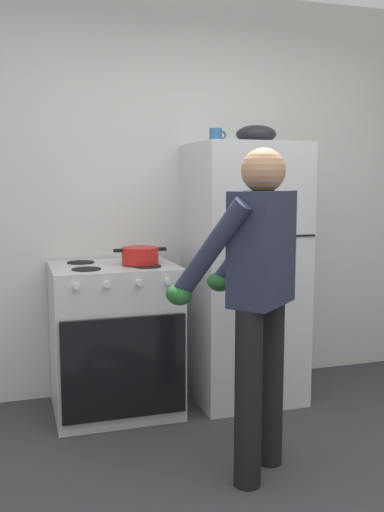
# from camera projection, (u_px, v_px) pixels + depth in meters

# --- Properties ---
(kitchen_wall_back) EXTENTS (6.00, 0.10, 2.70)m
(kitchen_wall_back) POSITION_uv_depth(u_px,v_px,m) (168.00, 194.00, 3.99)
(kitchen_wall_back) COLOR silver
(kitchen_wall_back) RESTS_ON ground
(refrigerator) EXTENTS (0.68, 0.72, 1.68)m
(refrigerator) POSITION_uv_depth(u_px,v_px,m) (243.00, 272.00, 3.82)
(refrigerator) COLOR silver
(refrigerator) RESTS_ON ground
(stove_range) EXTENTS (0.76, 0.67, 0.94)m
(stove_range) POSITION_uv_depth(u_px,v_px,m) (115.00, 339.00, 3.60)
(stove_range) COLOR silver
(stove_range) RESTS_ON ground
(person_cook) EXTENTS (0.64, 0.67, 1.60)m
(person_cook) POSITION_uv_depth(u_px,v_px,m) (255.00, 285.00, 2.77)
(person_cook) COLOR black
(person_cook) RESTS_ON ground
(red_pot) EXTENTS (0.33, 0.23, 0.10)m
(red_pot) POSITION_uv_depth(u_px,v_px,m) (140.00, 255.00, 3.55)
(red_pot) COLOR red
(red_pot) RESTS_ON stove_range
(coffee_mug) EXTENTS (0.11, 0.08, 0.10)m
(coffee_mug) POSITION_uv_depth(u_px,v_px,m) (216.00, 136.00, 3.70)
(coffee_mug) COLOR #2D6093
(coffee_mug) RESTS_ON refrigerator
(mixing_bowl) EXTENTS (0.26, 0.26, 0.12)m
(mixing_bowl) POSITION_uv_depth(u_px,v_px,m) (256.00, 134.00, 3.72)
(mixing_bowl) COLOR black
(mixing_bowl) RESTS_ON refrigerator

